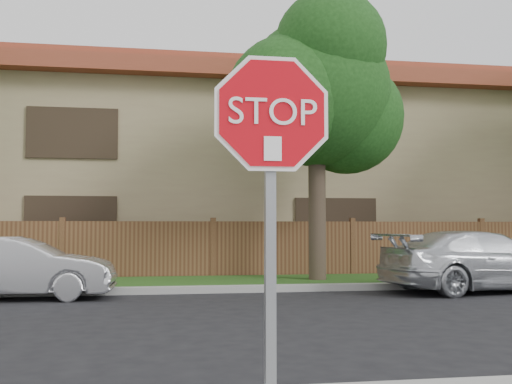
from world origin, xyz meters
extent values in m
cube|color=gray|center=(0.00, 8.15, 0.07)|extent=(70.00, 0.30, 0.15)
cube|color=#1E4714|center=(0.00, 9.80, 0.06)|extent=(70.00, 3.00, 0.12)
cube|color=#502E1C|center=(0.00, 11.40, 0.80)|extent=(70.00, 0.12, 1.60)
cube|color=tan|center=(0.00, 17.00, 3.00)|extent=(34.00, 8.00, 6.00)
cube|color=brown|center=(0.00, 17.00, 6.25)|extent=(35.20, 9.20, 0.50)
cube|color=brown|center=(0.00, 17.00, 6.85)|extent=(33.00, 5.50, 0.70)
cylinder|color=#382B21|center=(2.50, 9.70, 1.96)|extent=(0.44, 0.44, 3.92)
sphere|color=#163A12|center=(2.50, 9.70, 4.90)|extent=(3.80, 3.80, 3.80)
sphere|color=#163A12|center=(3.40, 10.00, 4.34)|extent=(3.00, 3.00, 3.00)
sphere|color=#163A12|center=(1.70, 9.30, 4.62)|extent=(3.20, 3.20, 3.20)
sphere|color=#163A12|center=(2.70, 9.10, 5.95)|extent=(2.80, 2.80, 2.80)
cube|color=gray|center=(-0.84, -1.44, 1.25)|extent=(0.06, 0.06, 2.30)
cylinder|color=white|center=(-0.84, -1.50, 2.15)|extent=(1.01, 0.02, 1.01)
cylinder|color=#C00711|center=(-0.84, -1.51, 2.15)|extent=(0.93, 0.02, 0.93)
cube|color=white|center=(-0.84, -1.53, 1.93)|extent=(0.11, 0.00, 0.15)
imported|color=#B7B7BC|center=(-4.27, 7.60, 0.62)|extent=(3.83, 1.45, 1.25)
imported|color=silver|center=(5.64, 7.39, 0.68)|extent=(4.91, 2.61, 1.36)
camera|label=1|loc=(-1.54, -5.09, 1.45)|focal=42.00mm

